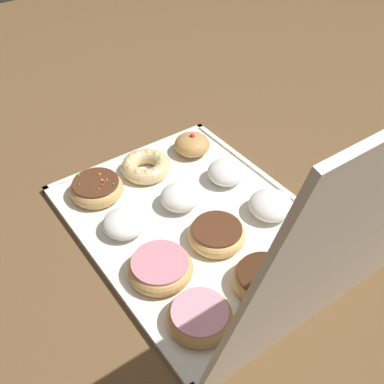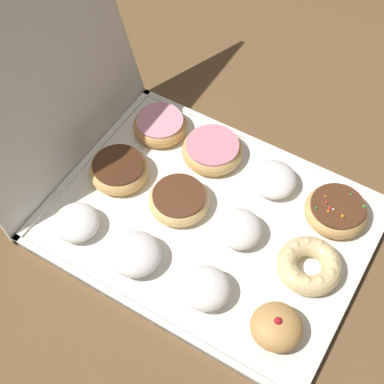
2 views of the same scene
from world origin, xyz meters
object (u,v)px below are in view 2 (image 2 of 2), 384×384
chocolate_frosted_donut_7 (178,201)px  pink_frosted_donut_8 (212,150)px  powdered_filled_donut_3 (206,288)px  jelly_filled_donut_0 (276,327)px  sprinkle_donut_2 (336,211)px  powdered_filled_donut_9 (77,222)px  powdered_filled_donut_4 (239,229)px  powdered_filled_donut_6 (135,254)px  pink_frosted_donut_11 (160,125)px  cruller_donut_1 (310,265)px  chocolate_frosted_donut_10 (120,169)px  powdered_filled_donut_5 (274,180)px  donut_box (209,222)px

chocolate_frosted_donut_7 → pink_frosted_donut_8: pink_frosted_donut_8 is taller
powdered_filled_donut_3 → chocolate_frosted_donut_7: powdered_filled_donut_3 is taller
jelly_filled_donut_0 → sprinkle_donut_2: (0.26, 0.01, -0.00)m
sprinkle_donut_2 → powdered_filled_donut_9: 0.47m
sprinkle_donut_2 → powdered_filled_donut_4: 0.18m
pink_frosted_donut_8 → powdered_filled_donut_6: bearing=-179.5°
chocolate_frosted_donut_7 → pink_frosted_donut_11: bearing=42.8°
powdered_filled_donut_4 → chocolate_frosted_donut_7: 0.13m
cruller_donut_1 → powdered_filled_donut_6: 0.30m
powdered_filled_donut_3 → powdered_filled_donut_6: (-0.01, 0.14, 0.00)m
cruller_donut_1 → chocolate_frosted_donut_10: (0.00, 0.40, 0.00)m
jelly_filled_donut_0 → powdered_filled_donut_6: jelly_filled_donut_0 is taller
sprinkle_donut_2 → powdered_filled_donut_6: size_ratio=1.27×
powdered_filled_donut_3 → powdered_filled_donut_9: powdered_filled_donut_3 is taller
powdered_filled_donut_5 → powdered_filled_donut_3: bearing=-179.1°
cruller_donut_1 → pink_frosted_donut_8: bearing=63.7°
donut_box → powdered_filled_donut_4: powdered_filled_donut_4 is taller
chocolate_frosted_donut_10 → jelly_filled_donut_0: bearing=-108.4°
donut_box → powdered_filled_donut_3: powdered_filled_donut_3 is taller
powdered_filled_donut_4 → pink_frosted_donut_8: 0.19m
powdered_filled_donut_3 → pink_frosted_donut_11: bearing=44.6°
cruller_donut_1 → powdered_filled_donut_5: powdered_filled_donut_5 is taller
powdered_filled_donut_4 → chocolate_frosted_donut_10: size_ratio=0.72×
donut_box → chocolate_frosted_donut_10: 0.20m
powdered_filled_donut_9 → chocolate_frosted_donut_10: size_ratio=0.72×
powdered_filled_donut_4 → donut_box: bearing=89.6°
sprinkle_donut_2 → pink_frosted_donut_11: (0.01, 0.39, -0.00)m
pink_frosted_donut_11 → powdered_filled_donut_4: bearing=-118.2°
donut_box → powdered_filled_donut_5: 0.15m
powdered_filled_donut_5 → powdered_filled_donut_4: bearing=178.5°
chocolate_frosted_donut_10 → powdered_filled_donut_5: bearing=-64.0°
chocolate_frosted_donut_10 → pink_frosted_donut_11: (0.13, -0.01, -0.00)m
jelly_filled_donut_0 → chocolate_frosted_donut_10: size_ratio=0.74×
donut_box → powdered_filled_donut_6: 0.16m
sprinkle_donut_2 → pink_frosted_donut_11: bearing=88.6°
powdered_filled_donut_3 → powdered_filled_donut_9: size_ratio=1.00×
powdered_filled_donut_9 → pink_frosted_donut_11: bearing=-0.3°
chocolate_frosted_donut_7 → pink_frosted_donut_8: (0.14, 0.01, 0.00)m
powdered_filled_donut_4 → chocolate_frosted_donut_10: powdered_filled_donut_4 is taller
pink_frosted_donut_8 → pink_frosted_donut_11: (0.00, 0.12, -0.00)m
powdered_filled_donut_5 → chocolate_frosted_donut_7: 0.19m
chocolate_frosted_donut_7 → donut_box: bearing=-86.8°
sprinkle_donut_2 → powdered_filled_donut_4: bearing=134.0°
jelly_filled_donut_0 → donut_box: bearing=56.7°
sprinkle_donut_2 → powdered_filled_donut_5: same height
cruller_donut_1 → sprinkle_donut_2: 0.12m
pink_frosted_donut_8 → powdered_filled_donut_9: bearing=155.2°
donut_box → pink_frosted_donut_11: 0.24m
donut_box → powdered_filled_donut_9: size_ratio=6.86×
powdered_filled_donut_4 → powdered_filled_donut_5: 0.13m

